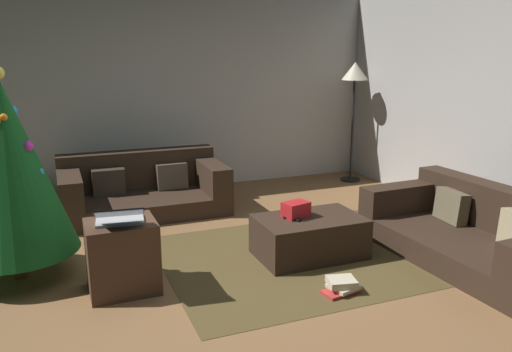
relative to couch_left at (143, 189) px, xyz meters
name	(u,v)px	position (x,y,z in m)	size (l,w,h in m)	color
ground_plane	(227,287)	(0.26, -2.25, -0.26)	(6.40, 6.40, 0.00)	brown
rear_partition	(146,92)	(0.26, 0.89, 1.04)	(6.40, 0.12, 2.60)	#BCB7B2
couch_left	(143,189)	(0.00, 0.00, 0.00)	(1.82, 0.98, 0.66)	#332319
couch_right	(475,233)	(2.50, -2.52, -0.02)	(1.05, 1.92, 0.63)	#332319
ottoman	(309,237)	(1.16, -1.92, -0.07)	(0.94, 0.60, 0.36)	#332319
gift_box	(296,210)	(1.05, -1.86, 0.18)	(0.23, 0.16, 0.14)	red
tv_remote	(292,219)	(0.98, -1.92, 0.12)	(0.05, 0.16, 0.02)	black
christmas_tree	(9,168)	(-1.25, -1.44, 0.67)	(0.97, 0.97, 1.70)	brown
side_table	(122,256)	(-0.50, -1.99, 0.02)	(0.52, 0.44, 0.56)	#4C3323
laptop	(120,218)	(-0.50, -2.05, 0.35)	(0.40, 0.43, 0.18)	silver
book_stack	(342,286)	(1.05, -2.66, -0.20)	(0.32, 0.24, 0.11)	#B7332D
corner_lamp	(355,80)	(3.00, 0.32, 1.16)	(0.36, 0.36, 1.66)	black
area_rug	(309,255)	(1.16, -1.92, -0.25)	(2.60, 2.00, 0.01)	brown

